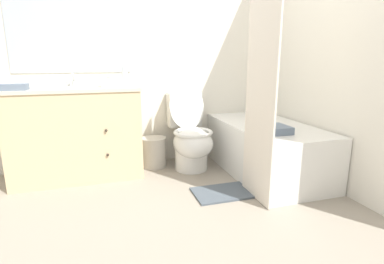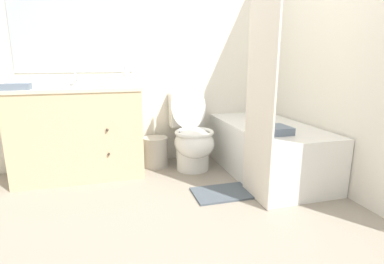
# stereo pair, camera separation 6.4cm
# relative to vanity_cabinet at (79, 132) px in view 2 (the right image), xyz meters

# --- Properties ---
(ground_plane) EXTENTS (14.00, 14.00, 0.00)m
(ground_plane) POSITION_rel_vanity_cabinet_xyz_m (0.77, -1.32, -0.44)
(ground_plane) COLOR gray
(wall_back) EXTENTS (8.00, 0.06, 2.50)m
(wall_back) POSITION_rel_vanity_cabinet_xyz_m (0.76, 0.28, 0.82)
(wall_back) COLOR white
(wall_back) RESTS_ON ground_plane
(wall_right) EXTENTS (0.05, 2.57, 2.50)m
(wall_right) POSITION_rel_vanity_cabinet_xyz_m (2.15, -0.53, 0.81)
(wall_right) COLOR white
(wall_right) RESTS_ON ground_plane
(vanity_cabinet) EXTENTS (1.16, 0.54, 0.86)m
(vanity_cabinet) POSITION_rel_vanity_cabinet_xyz_m (0.00, 0.00, 0.00)
(vanity_cabinet) COLOR beige
(vanity_cabinet) RESTS_ON ground_plane
(sink_faucet) EXTENTS (0.14, 0.12, 0.12)m
(sink_faucet) POSITION_rel_vanity_cabinet_xyz_m (-0.00, 0.18, 0.46)
(sink_faucet) COLOR silver
(sink_faucet) RESTS_ON vanity_cabinet
(toilet) EXTENTS (0.39, 0.66, 0.84)m
(toilet) POSITION_rel_vanity_cabinet_xyz_m (1.08, -0.10, -0.11)
(toilet) COLOR white
(toilet) RESTS_ON ground_plane
(bathtub) EXTENTS (0.72, 1.37, 0.49)m
(bathtub) POSITION_rel_vanity_cabinet_xyz_m (1.75, -0.43, -0.19)
(bathtub) COLOR white
(bathtub) RESTS_ON ground_plane
(shower_curtain) EXTENTS (0.01, 0.43, 1.89)m
(shower_curtain) POSITION_rel_vanity_cabinet_xyz_m (1.38, -0.92, 0.51)
(shower_curtain) COLOR silver
(shower_curtain) RESTS_ON ground_plane
(wastebasket) EXTENTS (0.26, 0.26, 0.31)m
(wastebasket) POSITION_rel_vanity_cabinet_xyz_m (0.73, 0.07, -0.28)
(wastebasket) COLOR #B7B2A8
(wastebasket) RESTS_ON ground_plane
(tissue_box) EXTENTS (0.14, 0.15, 0.11)m
(tissue_box) POSITION_rel_vanity_cabinet_xyz_m (0.32, -0.05, 0.46)
(tissue_box) COLOR silver
(tissue_box) RESTS_ON vanity_cabinet
(soap_dispenser) EXTENTS (0.06, 0.06, 0.17)m
(soap_dispenser) POSITION_rel_vanity_cabinet_xyz_m (0.47, 0.04, 0.50)
(soap_dispenser) COLOR white
(soap_dispenser) RESTS_ON vanity_cabinet
(hand_towel_folded) EXTENTS (0.21, 0.14, 0.05)m
(hand_towel_folded) POSITION_rel_vanity_cabinet_xyz_m (-0.44, -0.16, 0.45)
(hand_towel_folded) COLOR slate
(hand_towel_folded) RESTS_ON vanity_cabinet
(bath_towel_folded) EXTENTS (0.27, 0.23, 0.06)m
(bath_towel_folded) POSITION_rel_vanity_cabinet_xyz_m (1.60, -0.77, 0.09)
(bath_towel_folded) COLOR slate
(bath_towel_folded) RESTS_ON bathtub
(bath_mat) EXTENTS (0.49, 0.33, 0.02)m
(bath_mat) POSITION_rel_vanity_cabinet_xyz_m (1.16, -0.77, -0.43)
(bath_mat) COLOR #4C5660
(bath_mat) RESTS_ON ground_plane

